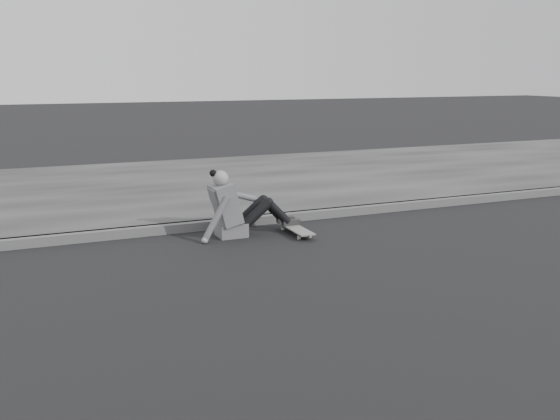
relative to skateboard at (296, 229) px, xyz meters
The scene contains 5 objects.
ground 2.04m from the skateboard, 66.16° to the right, with size 80.00×80.00×0.00m, color black.
curb 1.09m from the skateboard, 41.10° to the left, with size 24.00×0.16×0.12m, color #505050.
sidewalk 3.83m from the skateboard, 77.59° to the left, with size 24.00×6.00×0.12m, color #343434.
skateboard is the anchor object (origin of this frame).
seated_woman 0.83m from the skateboard, 161.47° to the left, with size 1.38×0.46×0.88m.
Camera 1 is at (-4.08, -5.29, 2.06)m, focal length 40.00 mm.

